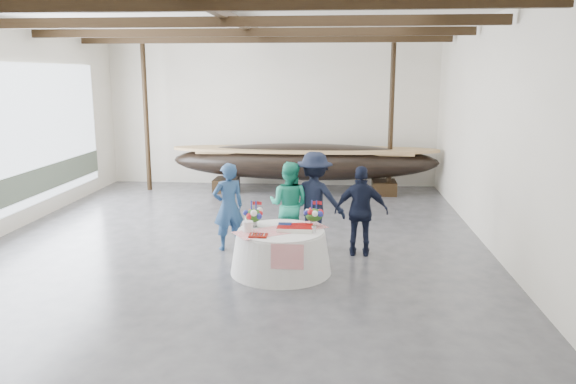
{
  "coord_description": "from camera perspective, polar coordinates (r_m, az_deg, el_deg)",
  "views": [
    {
      "loc": [
        2.01,
        -11.1,
        3.34
      ],
      "look_at": [
        1.08,
        -0.52,
        1.12
      ],
      "focal_mm": 35.0,
      "sensor_mm": 36.0,
      "label": 1
    }
  ],
  "objects": [
    {
      "name": "tabletop_items",
      "position": [
        9.69,
        -0.68,
        -2.79
      ],
      "size": [
        1.64,
        1.35,
        0.4
      ],
      "color": "red",
      "rests_on": "banquet_table"
    },
    {
      "name": "wall_back",
      "position": [
        17.25,
        -1.7,
        8.19
      ],
      "size": [
        10.0,
        0.02,
        4.5
      ],
      "primitive_type": "cube",
      "color": "silver",
      "rests_on": "ground"
    },
    {
      "name": "wall_right",
      "position": [
        11.55,
        20.1,
        5.69
      ],
      "size": [
        0.02,
        12.0,
        4.5
      ],
      "primitive_type": "cube",
      "color": "silver",
      "rests_on": "ground"
    },
    {
      "name": "longboat_display",
      "position": [
        16.08,
        1.67,
        3.13
      ],
      "size": [
        7.61,
        1.52,
        1.43
      ],
      "color": "black",
      "rests_on": "ground"
    },
    {
      "name": "open_bay",
      "position": [
        14.04,
        -24.82,
        4.55
      ],
      "size": [
        0.03,
        7.0,
        3.2
      ],
      "color": "silver",
      "rests_on": "ground"
    },
    {
      "name": "banquet_table",
      "position": [
        9.69,
        -0.73,
        -6.01
      ],
      "size": [
        1.74,
        1.74,
        0.75
      ],
      "color": "silver",
      "rests_on": "ground"
    },
    {
      "name": "guest_man_right",
      "position": [
        10.54,
        7.46,
        -1.95
      ],
      "size": [
        1.02,
        0.47,
        1.7
      ],
      "primitive_type": "imported",
      "rotation": [
        0.0,
        0.0,
        3.09
      ],
      "color": "black",
      "rests_on": "ground"
    },
    {
      "name": "wall_front",
      "position": [
        5.59,
        -16.18,
        0.11
      ],
      "size": [
        10.0,
        0.02,
        4.5
      ],
      "primitive_type": "cube",
      "color": "silver",
      "rests_on": "ground"
    },
    {
      "name": "ceiling",
      "position": [
        11.34,
        -5.48,
        17.64
      ],
      "size": [
        10.0,
        12.0,
        0.01
      ],
      "primitive_type": "cube",
      "color": "white",
      "rests_on": "wall_back"
    },
    {
      "name": "pavilion_structure",
      "position": [
        12.1,
        -4.71,
        14.92
      ],
      "size": [
        9.8,
        11.76,
        4.5
      ],
      "color": "black",
      "rests_on": "ground"
    },
    {
      "name": "floor",
      "position": [
        11.76,
        -5.05,
        -4.72
      ],
      "size": [
        10.0,
        12.0,
        0.01
      ],
      "primitive_type": "cube",
      "color": "#3D3D42",
      "rests_on": "ground"
    },
    {
      "name": "guest_woman_blue",
      "position": [
        10.87,
        -6.08,
        -1.48
      ],
      "size": [
        0.74,
        0.66,
        1.7
      ],
      "primitive_type": "imported",
      "rotation": [
        0.0,
        0.0,
        3.66
      ],
      "color": "navy",
      "rests_on": "ground"
    },
    {
      "name": "guest_woman_teal",
      "position": [
        10.95,
        0.12,
        -1.31
      ],
      "size": [
        0.97,
        0.84,
        1.7
      ],
      "primitive_type": "imported",
      "rotation": [
        0.0,
        0.0,
        2.87
      ],
      "color": "#20A884",
      "rests_on": "ground"
    },
    {
      "name": "guest_man_left",
      "position": [
        10.99,
        2.72,
        -0.79
      ],
      "size": [
        1.36,
        0.98,
        1.89
      ],
      "primitive_type": "imported",
      "rotation": [
        0.0,
        0.0,
        2.89
      ],
      "color": "black",
      "rests_on": "ground"
    }
  ]
}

